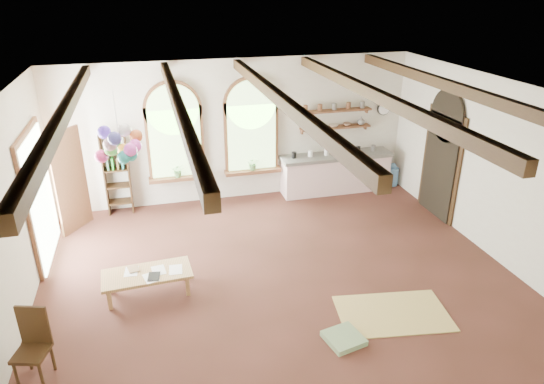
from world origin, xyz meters
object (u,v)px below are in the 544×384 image
object	(u,v)px
kitchen_counter	(336,173)
balloon_cluster	(120,145)
coffee_table	(147,275)
side_chair	(34,360)

from	to	relation	value
kitchen_counter	balloon_cluster	distance (m)	5.60
coffee_table	kitchen_counter	bearing A→B (deg)	35.23
kitchen_counter	balloon_cluster	size ratio (longest dim) A/B	2.36
side_chair	balloon_cluster	world-z (taller)	balloon_cluster
kitchen_counter	side_chair	distance (m)	7.57
coffee_table	side_chair	xyz separation A→B (m)	(-1.44, -1.50, -0.07)
side_chair	balloon_cluster	size ratio (longest dim) A/B	0.88
kitchen_counter	coffee_table	distance (m)	5.51
kitchen_counter	balloon_cluster	world-z (taller)	balloon_cluster
coffee_table	side_chair	distance (m)	2.08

